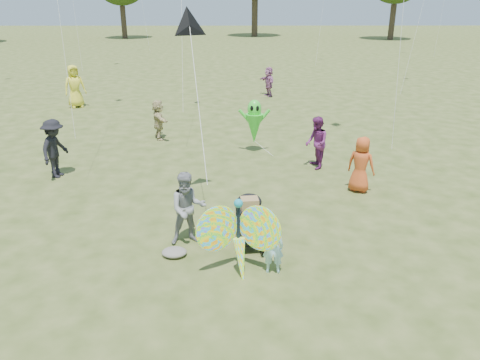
# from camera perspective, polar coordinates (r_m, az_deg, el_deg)

# --- Properties ---
(ground) EXTENTS (160.00, 160.00, 0.00)m
(ground) POSITION_cam_1_polar(r_m,az_deg,el_deg) (9.15, 1.33, -9.88)
(ground) COLOR #51592B
(ground) RESTS_ON ground
(child_girl) EXTENTS (0.40, 0.27, 1.06)m
(child_girl) POSITION_cam_1_polar(r_m,az_deg,el_deg) (8.58, 4.05, -8.12)
(child_girl) COLOR #A6E1EC
(child_girl) RESTS_ON ground
(adult_man) EXTENTS (0.87, 0.75, 1.54)m
(adult_man) POSITION_cam_1_polar(r_m,az_deg,el_deg) (9.52, -6.36, -3.48)
(adult_man) COLOR gray
(adult_man) RESTS_ON ground
(grey_bag) EXTENTS (0.49, 0.40, 0.16)m
(grey_bag) POSITION_cam_1_polar(r_m,az_deg,el_deg) (9.38, -8.02, -8.71)
(grey_bag) COLOR slate
(grey_bag) RESTS_ON ground
(crowd_a) EXTENTS (0.86, 0.78, 1.47)m
(crowd_a) POSITION_cam_1_polar(r_m,az_deg,el_deg) (12.44, 14.53, 1.85)
(crowd_a) COLOR #C24B1F
(crowd_a) RESTS_ON ground
(crowd_b) EXTENTS (0.82, 1.17, 1.66)m
(crowd_b) POSITION_cam_1_polar(r_m,az_deg,el_deg) (14.00, -21.65, 3.59)
(crowd_b) COLOR black
(crowd_b) RESTS_ON ground
(crowd_d) EXTENTS (0.84, 1.37, 1.41)m
(crowd_d) POSITION_cam_1_polar(r_m,az_deg,el_deg) (16.93, -9.90, 7.26)
(crowd_d) COLOR tan
(crowd_d) RESTS_ON ground
(crowd_e) EXTENTS (0.66, 0.81, 1.55)m
(crowd_e) POSITION_cam_1_polar(r_m,az_deg,el_deg) (13.90, 9.30, 4.48)
(crowd_e) COLOR #6B2361
(crowd_e) RESTS_ON ground
(crowd_g) EXTENTS (1.12, 1.01, 1.92)m
(crowd_g) POSITION_cam_1_polar(r_m,az_deg,el_deg) (22.98, -19.51, 10.71)
(crowd_g) COLOR yellow
(crowd_g) RESTS_ON ground
(crowd_j) EXTENTS (0.90, 1.43, 1.47)m
(crowd_j) POSITION_cam_1_polar(r_m,az_deg,el_deg) (24.40, 3.50, 11.89)
(crowd_j) COLOR #9F5B8A
(crowd_j) RESTS_ON ground
(jogging_stroller) EXTENTS (0.56, 1.08, 1.09)m
(jogging_stroller) POSITION_cam_1_polar(r_m,az_deg,el_deg) (9.42, 1.14, -4.67)
(jogging_stroller) COLOR black
(jogging_stroller) RESTS_ON ground
(butterfly_kite) EXTENTS (1.74, 0.75, 1.69)m
(butterfly_kite) POSITION_cam_1_polar(r_m,az_deg,el_deg) (8.41, -0.09, -7.14)
(butterfly_kite) COLOR #F0254F
(butterfly_kite) RESTS_ON ground
(delta_kite_rig) EXTENTS (0.89, 2.23, 3.35)m
(delta_kite_rig) POSITION_cam_1_polar(r_m,az_deg,el_deg) (10.64, -6.15, 18.03)
(delta_kite_rig) COLOR black
(delta_kite_rig) RESTS_ON ground
(alien_kite) EXTENTS (1.12, 0.69, 1.74)m
(alien_kite) POSITION_cam_1_polar(r_m,az_deg,el_deg) (15.12, 1.75, 6.91)
(alien_kite) COLOR #39D632
(alien_kite) RESTS_ON ground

